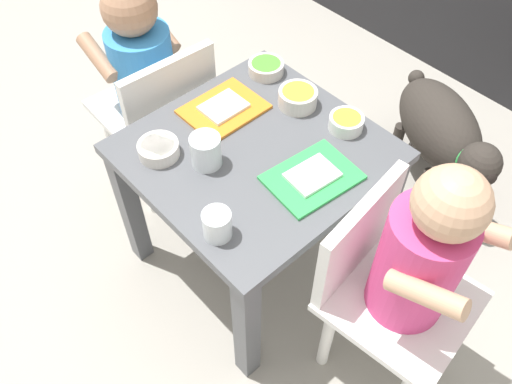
{
  "coord_description": "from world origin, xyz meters",
  "views": [
    {
      "loc": [
        0.62,
        -0.56,
        1.29
      ],
      "look_at": [
        0.0,
        0.0,
        0.28
      ],
      "focal_mm": 37.49,
      "sensor_mm": 36.0,
      "label": 1
    }
  ],
  "objects_px": {
    "seated_child_left": "(145,71)",
    "cereal_bowl_right_side": "(298,98)",
    "veggie_bowl_near": "(159,149)",
    "dog": "(442,130)",
    "water_cup_right": "(206,152)",
    "food_tray_left": "(224,109)",
    "water_cup_left": "(217,226)",
    "dining_table": "(256,173)",
    "cereal_bowl_left_side": "(346,122)",
    "food_tray_right": "(312,177)",
    "veggie_bowl_far": "(266,67)",
    "seated_child_right": "(412,262)"
  },
  "relations": [
    {
      "from": "seated_child_left",
      "to": "cereal_bowl_right_side",
      "type": "height_order",
      "value": "seated_child_left"
    },
    {
      "from": "seated_child_left",
      "to": "veggie_bowl_near",
      "type": "distance_m",
      "value": 0.33
    },
    {
      "from": "dog",
      "to": "water_cup_right",
      "type": "height_order",
      "value": "water_cup_right"
    },
    {
      "from": "food_tray_left",
      "to": "cereal_bowl_right_side",
      "type": "distance_m",
      "value": 0.18
    },
    {
      "from": "water_cup_left",
      "to": "veggie_bowl_near",
      "type": "xyz_separation_m",
      "value": [
        -0.25,
        0.04,
        -0.01
      ]
    },
    {
      "from": "water_cup_left",
      "to": "veggie_bowl_near",
      "type": "bearing_deg",
      "value": 170.68
    },
    {
      "from": "dining_table",
      "to": "veggie_bowl_near",
      "type": "distance_m",
      "value": 0.24
    },
    {
      "from": "cereal_bowl_right_side",
      "to": "cereal_bowl_left_side",
      "type": "bearing_deg",
      "value": 10.58
    },
    {
      "from": "food_tray_right",
      "to": "cereal_bowl_right_side",
      "type": "xyz_separation_m",
      "value": [
        -0.19,
        0.14,
        0.02
      ]
    },
    {
      "from": "dog",
      "to": "water_cup_right",
      "type": "distance_m",
      "value": 0.79
    },
    {
      "from": "water_cup_right",
      "to": "cereal_bowl_right_side",
      "type": "relative_size",
      "value": 0.79
    },
    {
      "from": "seated_child_left",
      "to": "dining_table",
      "type": "bearing_deg",
      "value": 1.83
    },
    {
      "from": "food_tray_left",
      "to": "cereal_bowl_left_side",
      "type": "height_order",
      "value": "cereal_bowl_left_side"
    },
    {
      "from": "veggie_bowl_far",
      "to": "dining_table",
      "type": "bearing_deg",
      "value": -47.68
    },
    {
      "from": "veggie_bowl_near",
      "to": "veggie_bowl_far",
      "type": "distance_m",
      "value": 0.37
    },
    {
      "from": "dog",
      "to": "veggie_bowl_near",
      "type": "height_order",
      "value": "veggie_bowl_near"
    },
    {
      "from": "food_tray_left",
      "to": "food_tray_right",
      "type": "xyz_separation_m",
      "value": [
        0.29,
        0.0,
        0.0
      ]
    },
    {
      "from": "cereal_bowl_left_side",
      "to": "cereal_bowl_right_side",
      "type": "bearing_deg",
      "value": -169.42
    },
    {
      "from": "water_cup_right",
      "to": "cereal_bowl_right_side",
      "type": "height_order",
      "value": "water_cup_right"
    },
    {
      "from": "cereal_bowl_left_side",
      "to": "water_cup_left",
      "type": "bearing_deg",
      "value": -85.61
    },
    {
      "from": "food_tray_left",
      "to": "veggie_bowl_near",
      "type": "xyz_separation_m",
      "value": [
        0.01,
        -0.2,
        0.01
      ]
    },
    {
      "from": "food_tray_right",
      "to": "water_cup_right",
      "type": "bearing_deg",
      "value": -143.93
    },
    {
      "from": "seated_child_left",
      "to": "water_cup_right",
      "type": "relative_size",
      "value": 8.95
    },
    {
      "from": "dining_table",
      "to": "seated_child_right",
      "type": "distance_m",
      "value": 0.42
    },
    {
      "from": "veggie_bowl_far",
      "to": "dog",
      "type": "bearing_deg",
      "value": 51.3
    },
    {
      "from": "water_cup_right",
      "to": "veggie_bowl_far",
      "type": "height_order",
      "value": "water_cup_right"
    },
    {
      "from": "water_cup_right",
      "to": "cereal_bowl_left_side",
      "type": "bearing_deg",
      "value": 66.84
    },
    {
      "from": "cereal_bowl_right_side",
      "to": "food_tray_left",
      "type": "bearing_deg",
      "value": -125.64
    },
    {
      "from": "water_cup_right",
      "to": "veggie_bowl_far",
      "type": "xyz_separation_m",
      "value": [
        -0.14,
        0.31,
        -0.02
      ]
    },
    {
      "from": "dog",
      "to": "food_tray_left",
      "type": "distance_m",
      "value": 0.69
    },
    {
      "from": "water_cup_left",
      "to": "veggie_bowl_near",
      "type": "height_order",
      "value": "water_cup_left"
    },
    {
      "from": "cereal_bowl_left_side",
      "to": "water_cup_right",
      "type": "bearing_deg",
      "value": -113.16
    },
    {
      "from": "veggie_bowl_near",
      "to": "cereal_bowl_left_side",
      "type": "relative_size",
      "value": 1.14
    },
    {
      "from": "dog",
      "to": "cereal_bowl_left_side",
      "type": "height_order",
      "value": "cereal_bowl_left_side"
    },
    {
      "from": "seated_child_left",
      "to": "cereal_bowl_right_side",
      "type": "bearing_deg",
      "value": 26.5
    },
    {
      "from": "food_tray_left",
      "to": "water_cup_right",
      "type": "bearing_deg",
      "value": -52.32
    },
    {
      "from": "water_cup_left",
      "to": "cereal_bowl_right_side",
      "type": "height_order",
      "value": "water_cup_left"
    },
    {
      "from": "veggie_bowl_near",
      "to": "water_cup_left",
      "type": "bearing_deg",
      "value": -9.32
    },
    {
      "from": "dining_table",
      "to": "veggie_bowl_near",
      "type": "bearing_deg",
      "value": -127.68
    },
    {
      "from": "dining_table",
      "to": "seated_child_right",
      "type": "relative_size",
      "value": 0.76
    },
    {
      "from": "seated_child_right",
      "to": "food_tray_right",
      "type": "height_order",
      "value": "seated_child_right"
    },
    {
      "from": "water_cup_left",
      "to": "cereal_bowl_right_side",
      "type": "bearing_deg",
      "value": 113.05
    },
    {
      "from": "dog",
      "to": "water_cup_left",
      "type": "relative_size",
      "value": 7.27
    },
    {
      "from": "dog",
      "to": "water_cup_right",
      "type": "xyz_separation_m",
      "value": [
        -0.18,
        -0.72,
        0.26
      ]
    },
    {
      "from": "water_cup_right",
      "to": "veggie_bowl_near",
      "type": "bearing_deg",
      "value": -145.43
    },
    {
      "from": "dog",
      "to": "food_tray_right",
      "type": "distance_m",
      "value": 0.63
    },
    {
      "from": "water_cup_left",
      "to": "cereal_bowl_left_side",
      "type": "distance_m",
      "value": 0.41
    },
    {
      "from": "dining_table",
      "to": "dog",
      "type": "distance_m",
      "value": 0.64
    },
    {
      "from": "dining_table",
      "to": "dog",
      "type": "xyz_separation_m",
      "value": [
        0.14,
        0.61,
        -0.15
      ]
    },
    {
      "from": "dog",
      "to": "food_tray_right",
      "type": "bearing_deg",
      "value": -89.79
    }
  ]
}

